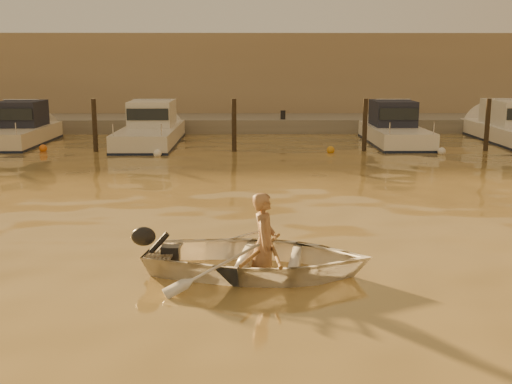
{
  "coord_description": "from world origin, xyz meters",
  "views": [
    {
      "loc": [
        0.33,
        -10.62,
        3.46
      ],
      "look_at": [
        0.5,
        2.45,
        0.75
      ],
      "focal_mm": 45.0,
      "sensor_mm": 36.0,
      "label": 1
    }
  ],
  "objects_px": {
    "waterfront_building": "(242,78)",
    "moored_boat_1": "(19,129)",
    "moored_boat_4": "(395,129)",
    "moored_boat_2": "(150,129)",
    "dinghy": "(258,258)",
    "person": "(264,243)"
  },
  "relations": [
    {
      "from": "moored_boat_1",
      "to": "moored_boat_2",
      "type": "distance_m",
      "value": 5.45
    },
    {
      "from": "dinghy",
      "to": "person",
      "type": "xyz_separation_m",
      "value": [
        0.1,
        -0.01,
        0.27
      ]
    },
    {
      "from": "moored_boat_1",
      "to": "waterfront_building",
      "type": "xyz_separation_m",
      "value": [
        9.18,
        11.0,
        1.77
      ]
    },
    {
      "from": "person",
      "to": "moored_boat_4",
      "type": "bearing_deg",
      "value": -11.26
    },
    {
      "from": "person",
      "to": "moored_boat_2",
      "type": "xyz_separation_m",
      "value": [
        -4.32,
        16.57,
        0.09
      ]
    },
    {
      "from": "person",
      "to": "waterfront_building",
      "type": "distance_m",
      "value": 27.64
    },
    {
      "from": "person",
      "to": "moored_boat_2",
      "type": "relative_size",
      "value": 0.22
    },
    {
      "from": "person",
      "to": "moored_boat_1",
      "type": "height_order",
      "value": "moored_boat_1"
    },
    {
      "from": "dinghy",
      "to": "moored_boat_1",
      "type": "distance_m",
      "value": 19.18
    },
    {
      "from": "moored_boat_2",
      "to": "dinghy",
      "type": "bearing_deg",
      "value": -75.7
    },
    {
      "from": "waterfront_building",
      "to": "person",
      "type": "bearing_deg",
      "value": -88.76
    },
    {
      "from": "dinghy",
      "to": "moored_boat_1",
      "type": "bearing_deg",
      "value": 38.57
    },
    {
      "from": "person",
      "to": "moored_boat_2",
      "type": "bearing_deg",
      "value": 22.89
    },
    {
      "from": "dinghy",
      "to": "moored_boat_1",
      "type": "height_order",
      "value": "moored_boat_1"
    },
    {
      "from": "moored_boat_4",
      "to": "moored_boat_2",
      "type": "bearing_deg",
      "value": 180.0
    },
    {
      "from": "moored_boat_1",
      "to": "moored_boat_2",
      "type": "height_order",
      "value": "same"
    },
    {
      "from": "waterfront_building",
      "to": "moored_boat_1",
      "type": "bearing_deg",
      "value": -129.84
    },
    {
      "from": "person",
      "to": "dinghy",
      "type": "bearing_deg",
      "value": 90.0
    },
    {
      "from": "dinghy",
      "to": "person",
      "type": "height_order",
      "value": "person"
    },
    {
      "from": "dinghy",
      "to": "person",
      "type": "relative_size",
      "value": 2.22
    },
    {
      "from": "moored_boat_1",
      "to": "waterfront_building",
      "type": "distance_m",
      "value": 14.44
    },
    {
      "from": "waterfront_building",
      "to": "moored_boat_4",
      "type": "bearing_deg",
      "value": -59.53
    }
  ]
}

